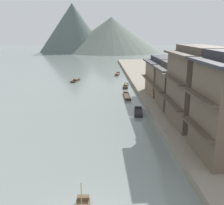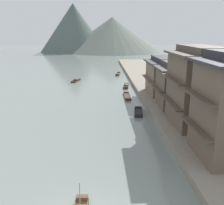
# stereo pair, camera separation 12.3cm
# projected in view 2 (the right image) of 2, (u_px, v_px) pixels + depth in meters

# --- Properties ---
(riverbank_right) EXTENTS (18.00, 110.00, 0.66)m
(riverbank_right) POSITION_uv_depth(u_px,v_px,m) (191.00, 94.00, 44.59)
(riverbank_right) COLOR gray
(riverbank_right) RESTS_ON ground
(boat_moored_nearest) EXTENTS (1.58, 3.99, 0.53)m
(boat_moored_nearest) POSITION_uv_depth(u_px,v_px,m) (118.00, 74.00, 66.88)
(boat_moored_nearest) COLOR brown
(boat_moored_nearest) RESTS_ON ground
(boat_moored_second) EXTENTS (1.06, 5.10, 0.40)m
(boat_moored_second) POSITION_uv_depth(u_px,v_px,m) (127.00, 96.00, 44.07)
(boat_moored_second) COLOR #423328
(boat_moored_second) RESTS_ON ground
(boat_moored_third) EXTENTS (1.57, 3.80, 0.52)m
(boat_moored_third) POSITION_uv_depth(u_px,v_px,m) (138.00, 112.00, 35.23)
(boat_moored_third) COLOR #232326
(boat_moored_third) RESTS_ON ground
(boat_moored_far) EXTENTS (2.05, 3.73, 0.75)m
(boat_moored_far) POSITION_uv_depth(u_px,v_px,m) (76.00, 80.00, 58.00)
(boat_moored_far) COLOR #423328
(boat_moored_far) RESTS_ON ground
(boat_midriver_drifting) EXTENTS (1.52, 4.20, 0.73)m
(boat_midriver_drifting) POSITION_uv_depth(u_px,v_px,m) (126.00, 86.00, 52.08)
(boat_midriver_drifting) COLOR #423328
(boat_midriver_drifting) RESTS_ON ground
(house_waterfront_second) EXTENTS (6.37, 8.11, 8.74)m
(house_waterfront_second) POSITION_uv_depth(u_px,v_px,m) (198.00, 87.00, 28.50)
(house_waterfront_second) COLOR brown
(house_waterfront_second) RESTS_ON riverbank_right
(house_waterfront_tall) EXTENTS (5.40, 6.49, 6.14)m
(house_waterfront_tall) POSITION_uv_depth(u_px,v_px,m) (175.00, 85.00, 35.78)
(house_waterfront_tall) COLOR brown
(house_waterfront_tall) RESTS_ON riverbank_right
(house_waterfront_narrow) EXTENTS (5.80, 8.21, 6.14)m
(house_waterfront_narrow) POSITION_uv_depth(u_px,v_px,m) (163.00, 76.00, 43.47)
(house_waterfront_narrow) COLOR #75604C
(house_waterfront_narrow) RESTS_ON riverbank_right
(hill_far_west) EXTENTS (36.74, 36.74, 25.59)m
(hill_far_west) POSITION_uv_depth(u_px,v_px,m) (74.00, 28.00, 140.92)
(hill_far_west) COLOR #4C5B56
(hill_far_west) RESTS_ON ground
(hill_far_centre) EXTENTS (54.89, 54.89, 18.52)m
(hill_far_centre) POSITION_uv_depth(u_px,v_px,m) (112.00, 34.00, 142.34)
(hill_far_centre) COLOR slate
(hill_far_centre) RESTS_ON ground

